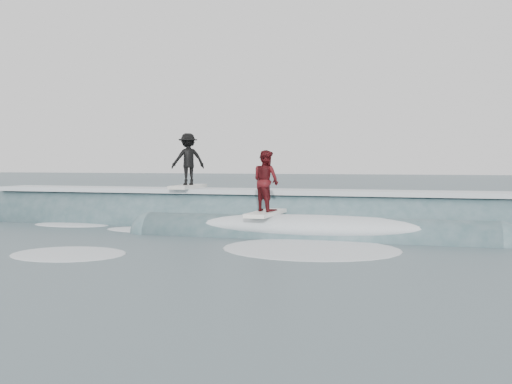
# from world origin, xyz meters

# --- Properties ---
(ground) EXTENTS (160.00, 160.00, 0.00)m
(ground) POSITION_xyz_m (0.00, 0.00, 0.00)
(ground) COLOR #374850
(ground) RESTS_ON ground
(breaking_wave) EXTENTS (21.90, 3.85, 2.13)m
(breaking_wave) POSITION_xyz_m (0.31, 3.21, 0.04)
(breaking_wave) COLOR #38585E
(breaking_wave) RESTS_ON ground
(surfer_black) EXTENTS (1.19, 2.01, 1.71)m
(surfer_black) POSITION_xyz_m (-2.48, 3.59, 1.96)
(surfer_black) COLOR silver
(surfer_black) RESTS_ON ground
(surfer_red) EXTENTS (0.98, 2.03, 1.70)m
(surfer_red) POSITION_xyz_m (0.60, 1.39, 1.35)
(surfer_red) COLOR white
(surfer_red) RESTS_ON ground
(whitewater) EXTENTS (11.22, 6.59, 0.10)m
(whitewater) POSITION_xyz_m (-0.90, 0.18, 0.00)
(whitewater) COLOR silver
(whitewater) RESTS_ON ground
(far_swells) EXTENTS (41.22, 8.65, 0.80)m
(far_swells) POSITION_xyz_m (-1.03, 17.65, 0.00)
(far_swells) COLOR #38585E
(far_swells) RESTS_ON ground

